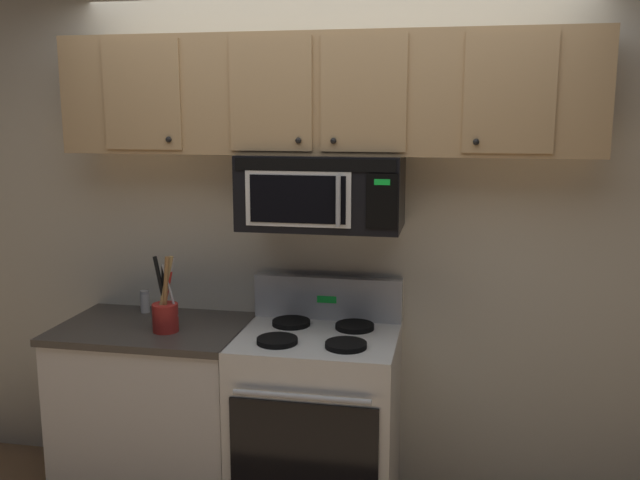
# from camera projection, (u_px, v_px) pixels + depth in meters

# --- Properties ---
(back_wall) EXTENTS (5.20, 0.10, 2.70)m
(back_wall) POSITION_uv_depth(u_px,v_px,m) (331.00, 230.00, 3.55)
(back_wall) COLOR silver
(back_wall) RESTS_ON ground_plane
(stove_range) EXTENTS (0.76, 0.69, 1.12)m
(stove_range) POSITION_uv_depth(u_px,v_px,m) (317.00, 420.00, 3.36)
(stove_range) COLOR white
(stove_range) RESTS_ON ground_plane
(over_range_microwave) EXTENTS (0.76, 0.43, 0.35)m
(over_range_microwave) POSITION_uv_depth(u_px,v_px,m) (322.00, 191.00, 3.27)
(over_range_microwave) COLOR black
(upper_cabinets) EXTENTS (2.50, 0.36, 0.55)m
(upper_cabinets) POSITION_uv_depth(u_px,v_px,m) (323.00, 95.00, 3.21)
(upper_cabinets) COLOR tan
(counter_segment) EXTENTS (0.93, 0.65, 0.90)m
(counter_segment) POSITION_uv_depth(u_px,v_px,m) (157.00, 409.00, 3.52)
(counter_segment) COLOR silver
(counter_segment) RESTS_ON ground_plane
(utensil_crock_red) EXTENTS (0.13, 0.12, 0.38)m
(utensil_crock_red) POSITION_uv_depth(u_px,v_px,m) (165.00, 310.00, 3.32)
(utensil_crock_red) COLOR red
(utensil_crock_red) RESTS_ON counter_segment
(salt_shaker) EXTENTS (0.05, 0.05, 0.12)m
(salt_shaker) POSITION_uv_depth(u_px,v_px,m) (145.00, 302.00, 3.65)
(salt_shaker) COLOR white
(salt_shaker) RESTS_ON counter_segment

